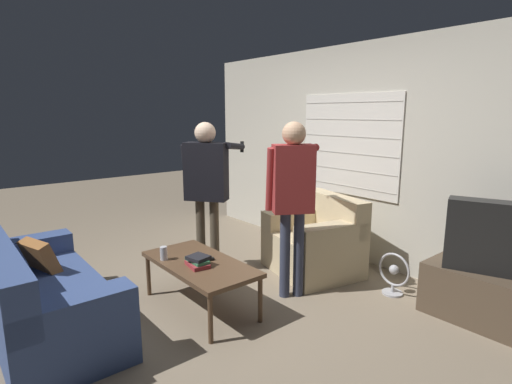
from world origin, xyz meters
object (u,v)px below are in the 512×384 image
soda_can (164,253)px  floor_fan (394,274)px  couch_blue (40,296)px  spare_remote (207,260)px  armchair_beige (316,242)px  coffee_table (200,266)px  person_left_standing (207,178)px  tv (496,238)px  book_stack (198,261)px  person_right_standing (293,188)px

soda_can → floor_fan: soda_can is taller
couch_blue → spare_remote: size_ratio=13.60×
armchair_beige → spare_remote: (-0.06, -1.40, 0.12)m
coffee_table → person_left_standing: size_ratio=0.70×
coffee_table → floor_fan: 1.89m
coffee_table → floor_fan: coffee_table is taller
couch_blue → coffee_table: bearing=68.6°
couch_blue → tv: 3.75m
tv → coffee_table: bearing=23.7°
book_stack → soda_can: bearing=-154.2°
tv → spare_remote: size_ratio=5.69×
armchair_beige → person_right_standing: bearing=125.6°
tv → person_right_standing: 1.74m
spare_remote → floor_fan: spare_remote is taller
armchair_beige → book_stack: size_ratio=4.28×
couch_blue → person_left_standing: 1.91m
tv → person_right_standing: bearing=11.8°
armchair_beige → soda_can: armchair_beige is taller
person_left_standing → person_right_standing: (1.02, 0.29, 0.00)m
armchair_beige → person_right_standing: size_ratio=0.66×
coffee_table → spare_remote: bearing=70.5°
book_stack → armchair_beige: bearing=89.7°
tv → person_right_standing: size_ratio=0.46×
person_left_standing → spare_remote: size_ratio=12.26×
tv → floor_fan: size_ratio=1.83×
tv → spare_remote: 2.45m
person_right_standing → soda_can: bearing=-178.9°
tv → floor_fan: bearing=-11.9°
person_left_standing → book_stack: bearing=-75.9°
book_stack → soda_can: soda_can is taller
armchair_beige → coffee_table: 1.47m
couch_blue → tv: size_ratio=2.39×
spare_remote → soda_can: bearing=-115.0°
coffee_table → soda_can: (-0.25, -0.22, 0.10)m
person_right_standing → soda_can: 1.33m
couch_blue → armchair_beige: size_ratio=1.66×
person_right_standing → tv: bearing=-27.1°
coffee_table → person_right_standing: person_right_standing is taller
person_right_standing → floor_fan: (0.63, 0.79, -0.86)m
spare_remote → coffee_table: bearing=-91.0°
coffee_table → floor_fan: size_ratio=2.78×
soda_can → floor_fan: bearing=56.2°
book_stack → floor_fan: (0.90, 1.67, -0.28)m
person_left_standing → soda_can: 1.03m
person_right_standing → floor_fan: size_ratio=3.99×
coffee_table → person_left_standing: 1.08m
armchair_beige → tv: 1.78m
armchair_beige → tv: (1.71, 0.26, 0.42)m
coffee_table → soda_can: bearing=-138.3°
coffee_table → spare_remote: spare_remote is taller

